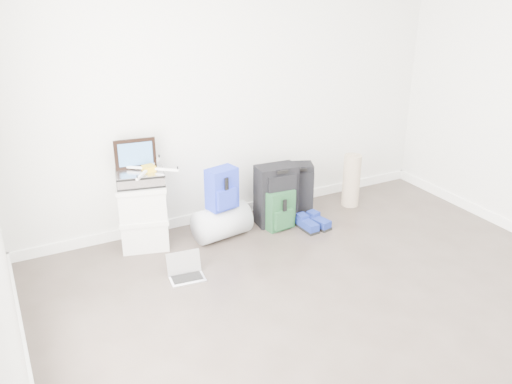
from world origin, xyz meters
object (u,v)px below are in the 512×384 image
carry_on (295,190)px  laptop (186,272)px  briefcase (140,178)px  duffel_bag (222,222)px  large_suitcase (276,195)px  boxes_stack (144,215)px

carry_on → laptop: carry_on is taller
briefcase → carry_on: (1.59, -0.06, -0.40)m
duffel_bag → carry_on: (0.88, 0.12, 0.12)m
carry_on → large_suitcase: bearing=-140.7°
boxes_stack → large_suitcase: 1.33m
briefcase → carry_on: size_ratio=0.73×
briefcase → carry_on: 1.64m
boxes_stack → carry_on: size_ratio=1.11×
carry_on → laptop: 1.60m
duffel_bag → briefcase: bearing=157.7°
boxes_stack → carry_on: bearing=13.1°
boxes_stack → duffel_bag: bearing=1.4°
boxes_stack → briefcase: size_ratio=1.52×
duffel_bag → carry_on: 0.90m
briefcase → large_suitcase: (1.32, -0.14, -0.38)m
boxes_stack → laptop: size_ratio=2.03×
boxes_stack → laptop: boxes_stack is taller
boxes_stack → large_suitcase: boxes_stack is taller
carry_on → briefcase: bearing=-160.1°
briefcase → carry_on: bearing=10.5°
boxes_stack → duffel_bag: size_ratio=1.20×
briefcase → duffel_bag: size_ratio=0.79×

